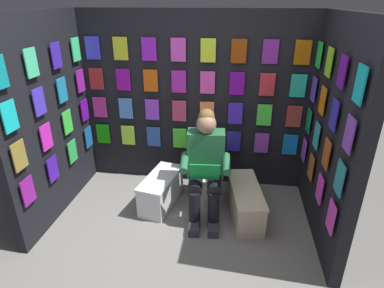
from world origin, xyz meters
name	(u,v)px	position (x,y,z in m)	size (l,w,h in m)	color
ground_plane	(168,270)	(0.00, 0.00, 0.00)	(30.00, 30.00, 0.00)	gray
display_wall_back	(194,102)	(0.00, -1.67, 1.07)	(2.85, 0.14, 2.14)	black
display_wall_left	(332,134)	(-1.42, -0.81, 1.07)	(0.14, 1.62, 2.14)	black
display_wall_right	(48,120)	(1.42, -0.81, 1.07)	(0.14, 1.62, 2.14)	black
toilet	(206,177)	(-0.21, -1.13, 0.33)	(0.42, 0.57, 0.77)	white
person_reading	(205,165)	(-0.23, -0.91, 0.60)	(0.55, 0.71, 1.19)	#286B42
comic_longbox_near	(245,202)	(-0.68, -0.90, 0.18)	(0.44, 0.87, 0.37)	beige
comic_longbox_far	(161,190)	(0.29, -0.99, 0.19)	(0.43, 0.75, 0.37)	silver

